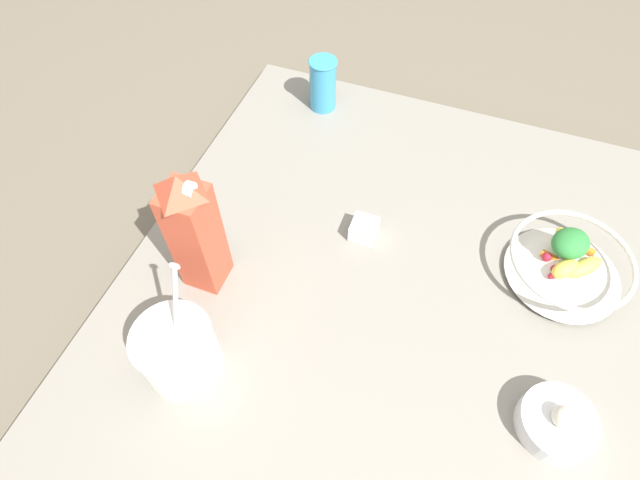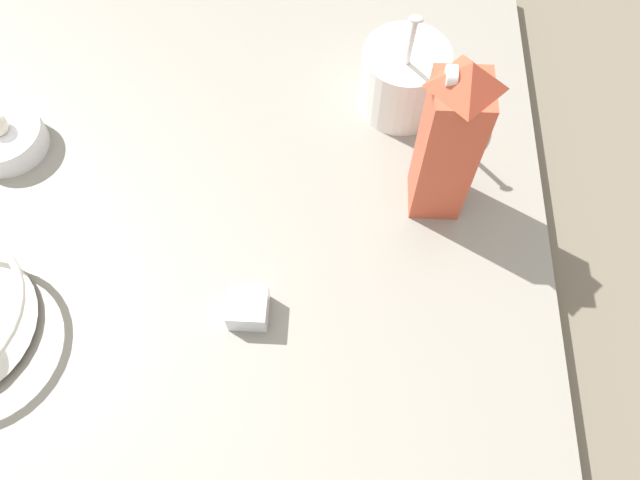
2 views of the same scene
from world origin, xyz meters
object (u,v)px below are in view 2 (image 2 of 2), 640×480
at_px(yogurt_tub, 404,77).
at_px(milk_carton, 449,140).
at_px(spice_jar, 248,309).
at_px(garlic_bowl, 4,137).

bearing_deg(yogurt_tub, milk_carton, 14.86).
height_order(milk_carton, spice_jar, milk_carton).
bearing_deg(garlic_bowl, yogurt_tub, 100.60).
distance_m(milk_carton, spice_jar, 0.34).
xyz_separation_m(milk_carton, yogurt_tub, (-0.18, -0.05, -0.08)).
xyz_separation_m(milk_carton, garlic_bowl, (-0.06, -0.65, -0.12)).
relative_size(milk_carton, garlic_bowl, 2.32).
bearing_deg(yogurt_tub, spice_jar, -28.96).
bearing_deg(milk_carton, garlic_bowl, -95.52).
xyz_separation_m(spice_jar, garlic_bowl, (-0.26, -0.40, 0.00)).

